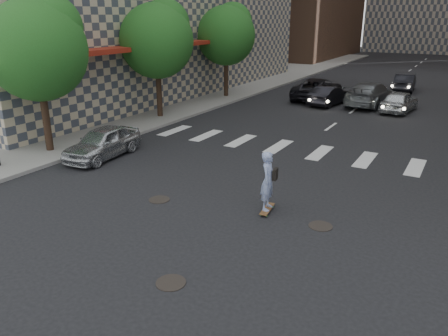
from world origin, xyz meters
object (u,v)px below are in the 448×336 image
at_px(traffic_car_a, 329,95).
at_px(traffic_car_c, 317,89).
at_px(traffic_car_b, 371,94).
at_px(traffic_car_e, 405,82).
at_px(skateboarder, 268,181).
at_px(traffic_car_d, 399,101).
at_px(silver_sedan, 103,142).
at_px(tree_a, 39,45).
at_px(tree_c, 228,33).
at_px(tree_b, 159,37).

height_order(traffic_car_a, traffic_car_c, traffic_car_c).
relative_size(traffic_car_b, traffic_car_e, 1.31).
distance_m(traffic_car_b, traffic_car_c, 3.86).
bearing_deg(skateboarder, traffic_car_c, 95.57).
xyz_separation_m(traffic_car_c, traffic_car_d, (5.90, -1.55, -0.10)).
height_order(silver_sedan, traffic_car_a, silver_sedan).
xyz_separation_m(tree_a, silver_sedan, (2.50, 0.58, -3.98)).
distance_m(tree_c, traffic_car_e, 15.21).
distance_m(tree_a, tree_c, 16.00).
bearing_deg(silver_sedan, tree_c, 94.37).
distance_m(tree_c, skateboarder, 20.54).
bearing_deg(traffic_car_b, skateboarder, 100.39).
bearing_deg(skateboarder, silver_sedan, 161.11).
height_order(traffic_car_b, traffic_car_e, traffic_car_b).
relative_size(traffic_car_b, traffic_car_c, 0.99).
bearing_deg(tree_a, traffic_car_e, 66.72).
relative_size(tree_a, silver_sedan, 1.69).
distance_m(tree_b, traffic_car_a, 12.25).
xyz_separation_m(tree_a, traffic_car_e, (11.05, 25.68, -3.96)).
bearing_deg(silver_sedan, tree_a, -171.79).
xyz_separation_m(skateboarder, traffic_car_c, (-4.85, 19.40, -0.26)).
relative_size(tree_b, silver_sedan, 1.69).
height_order(tree_b, traffic_car_c, tree_b).
xyz_separation_m(skateboarder, traffic_car_a, (-3.52, 17.84, -0.38)).
bearing_deg(tree_a, silver_sedan, 13.04).
distance_m(tree_a, skateboarder, 11.60).
bearing_deg(tree_b, traffic_car_e, 58.00).
bearing_deg(traffic_car_b, traffic_car_c, 1.87).
relative_size(tree_c, skateboarder, 3.36).
xyz_separation_m(tree_a, traffic_car_a, (7.45, 16.86, -3.99)).
bearing_deg(silver_sedan, traffic_car_c, 73.66).
bearing_deg(traffic_car_e, traffic_car_a, 63.88).
height_order(silver_sedan, traffic_car_b, traffic_car_b).
distance_m(tree_b, traffic_car_e, 21.22).
height_order(tree_b, traffic_car_d, tree_b).
xyz_separation_m(tree_b, silver_sedan, (2.50, -7.42, -3.98)).
xyz_separation_m(traffic_car_a, traffic_car_d, (4.57, 0.00, 0.02)).
height_order(skateboarder, traffic_car_c, skateboarder).
relative_size(silver_sedan, traffic_car_b, 0.72).
height_order(tree_c, traffic_car_b, tree_c).
distance_m(skateboarder, silver_sedan, 8.63).
distance_m(tree_b, tree_c, 8.00).
bearing_deg(traffic_car_e, tree_b, 54.05).
height_order(skateboarder, traffic_car_d, skateboarder).
relative_size(tree_c, traffic_car_a, 1.66).
height_order(skateboarder, traffic_car_a, skateboarder).
bearing_deg(tree_a, traffic_car_a, 66.15).
bearing_deg(traffic_car_a, traffic_car_e, -104.42).
relative_size(traffic_car_c, traffic_car_d, 1.40).
bearing_deg(traffic_car_c, traffic_car_b, 172.98).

